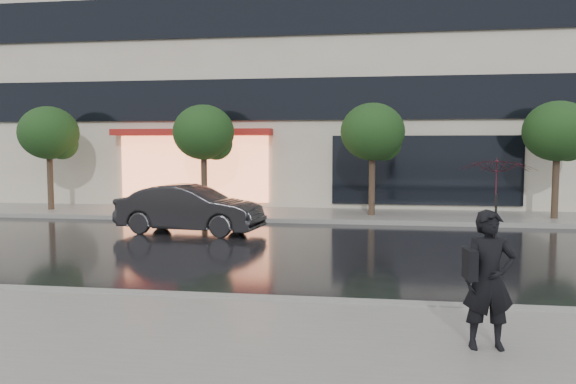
# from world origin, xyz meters

# --- Properties ---
(ground) EXTENTS (120.00, 120.00, 0.00)m
(ground) POSITION_xyz_m (0.00, 0.00, 0.00)
(ground) COLOR black
(ground) RESTS_ON ground
(sidewalk_near) EXTENTS (60.00, 4.50, 0.12)m
(sidewalk_near) POSITION_xyz_m (0.00, -3.25, 0.06)
(sidewalk_near) COLOR slate
(sidewalk_near) RESTS_ON ground
(sidewalk_far) EXTENTS (60.00, 3.50, 0.12)m
(sidewalk_far) POSITION_xyz_m (0.00, 10.25, 0.06)
(sidewalk_far) COLOR slate
(sidewalk_far) RESTS_ON ground
(curb_near) EXTENTS (60.00, 0.25, 0.14)m
(curb_near) POSITION_xyz_m (0.00, -1.00, 0.07)
(curb_near) COLOR gray
(curb_near) RESTS_ON ground
(curb_far) EXTENTS (60.00, 0.25, 0.14)m
(curb_far) POSITION_xyz_m (0.00, 8.50, 0.07)
(curb_far) COLOR gray
(curb_far) RESTS_ON ground
(office_building) EXTENTS (30.00, 12.76, 18.00)m
(office_building) POSITION_xyz_m (-0.00, 17.97, 9.00)
(office_building) COLOR beige
(office_building) RESTS_ON ground
(tree_far_west) EXTENTS (2.20, 2.20, 3.99)m
(tree_far_west) POSITION_xyz_m (-8.94, 10.03, 2.92)
(tree_far_west) COLOR #33261C
(tree_far_west) RESTS_ON ground
(tree_mid_west) EXTENTS (2.20, 2.20, 3.99)m
(tree_mid_west) POSITION_xyz_m (-2.94, 10.03, 2.92)
(tree_mid_west) COLOR #33261C
(tree_mid_west) RESTS_ON ground
(tree_mid_east) EXTENTS (2.20, 2.20, 3.99)m
(tree_mid_east) POSITION_xyz_m (3.06, 10.03, 2.92)
(tree_mid_east) COLOR #33261C
(tree_mid_east) RESTS_ON ground
(tree_far_east) EXTENTS (2.20, 2.20, 3.99)m
(tree_far_east) POSITION_xyz_m (9.06, 10.03, 2.92)
(tree_far_east) COLOR #33261C
(tree_far_east) RESTS_ON ground
(parked_car) EXTENTS (4.36, 1.97, 1.39)m
(parked_car) POSITION_xyz_m (-2.22, 6.00, 0.69)
(parked_car) COLOR black
(parked_car) RESTS_ON ground
(pedestrian_with_umbrella) EXTENTS (0.94, 0.96, 2.27)m
(pedestrian_with_umbrella) POSITION_xyz_m (4.37, -2.79, 1.57)
(pedestrian_with_umbrella) COLOR black
(pedestrian_with_umbrella) RESTS_ON sidewalk_near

